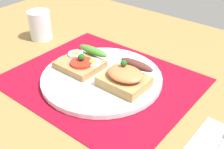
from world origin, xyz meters
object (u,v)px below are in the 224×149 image
at_px(sandwich_egg_tomato, 83,61).
at_px(sandwich_salmon, 126,76).
at_px(plate, 102,78).
at_px(fork, 222,148).
at_px(drinking_glass, 40,25).

distance_m(sandwich_egg_tomato, sandwich_salmon, 0.12).
relative_size(plate, fork, 2.00).
bearing_deg(sandwich_egg_tomato, plate, -3.22).
bearing_deg(fork, sandwich_salmon, 169.77).
distance_m(plate, drinking_glass, 0.29).
bearing_deg(sandwich_salmon, plate, -173.30).
bearing_deg(fork, drinking_glass, 170.71).
height_order(plate, sandwich_egg_tomato, sandwich_egg_tomato).
bearing_deg(plate, drinking_glass, 167.97).
bearing_deg(sandwich_salmon, sandwich_egg_tomato, -178.18).
xyz_separation_m(sandwich_egg_tomato, fork, (0.35, -0.04, -0.02)).
xyz_separation_m(plate, fork, (0.29, -0.03, -0.00)).
height_order(plate, drinking_glass, drinking_glass).
relative_size(plate, drinking_glass, 3.34).
distance_m(sandwich_egg_tomato, fork, 0.35).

